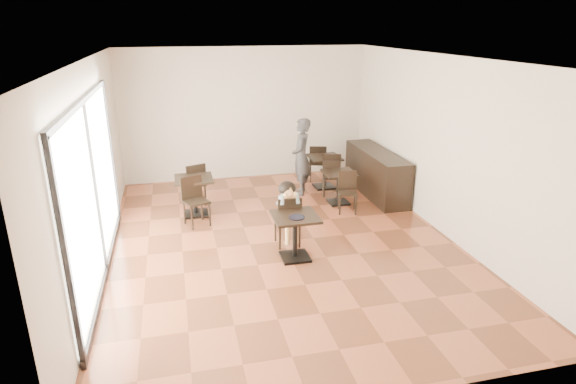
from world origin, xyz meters
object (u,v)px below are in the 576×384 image
object	(u,v)px
child_table	(295,237)
chair_mid_b	(348,193)
chair_left_b	(196,202)
chair_back_a	(318,163)
child	(287,214)
cafe_table_back	(324,172)
child_chair	(287,220)
chair_mid_a	(331,177)
chair_back_b	(332,176)
cafe_table_left	(195,196)
chair_left_a	(193,184)
adult_patron	(301,157)
cafe_table_mid	(339,188)

from	to	relation	value
child_table	chair_mid_b	distance (m)	2.35
chair_left_b	chair_back_a	world-z (taller)	chair_left_b
child	cafe_table_back	distance (m)	3.25
child_chair	chair_left_b	bearing A→B (deg)	-39.69
chair_mid_a	chair_back_b	xyz separation A→B (m)	(0.01, -0.02, 0.03)
child	chair_left_b	size ratio (longest dim) A/B	1.23
chair_mid_b	chair_back_b	size ratio (longest dim) A/B	0.93
cafe_table_left	chair_left_b	world-z (taller)	chair_left_b
child_table	chair_left_a	bearing A→B (deg)	117.40
child_table	chair_left_b	xyz separation A→B (m)	(-1.50, 1.80, 0.09)
cafe_table_back	chair_mid_b	world-z (taller)	chair_mid_b
child_chair	chair_left_b	world-z (taller)	chair_left_b
chair_back_b	chair_back_a	bearing A→B (deg)	106.29
chair_mid_a	chair_left_b	xyz separation A→B (m)	(-3.06, -1.06, 0.05)
cafe_table_left	cafe_table_back	xyz separation A→B (m)	(3.08, 1.04, -0.01)
adult_patron	cafe_table_mid	bearing A→B (deg)	55.33
adult_patron	chair_back_b	world-z (taller)	adult_patron
child_chair	cafe_table_back	distance (m)	3.25
chair_mid_a	chair_left_b	world-z (taller)	chair_left_b
child	chair_mid_a	xyz separation A→B (m)	(1.56, 2.30, -0.16)
child_chair	cafe_table_back	size ratio (longest dim) A/B	1.22
cafe_table_back	child_chair	bearing A→B (deg)	-119.04
child_chair	cafe_table_mid	world-z (taller)	child_chair
child	child_table	bearing A→B (deg)	-90.00
cafe_table_back	chair_left_a	xyz separation A→B (m)	(-3.08, -0.49, 0.09)
child	cafe_table_left	bearing A→B (deg)	129.89
child_table	chair_mid_b	size ratio (longest dim) A/B	0.91
cafe_table_back	chair_back_a	bearing A→B (deg)	90.00
child_table	child_chair	bearing A→B (deg)	90.00
child_chair	chair_back_b	distance (m)	2.78
child	chair_left_a	world-z (taller)	child
adult_patron	chair_mid_a	world-z (taller)	adult_patron
adult_patron	chair_mid_b	xyz separation A→B (m)	(0.64, -1.33, -0.45)
cafe_table_left	chair_back_a	xyz separation A→B (m)	(3.08, 1.59, 0.06)
child_table	chair_back_a	distance (m)	4.24
cafe_table_mid	chair_back_b	size ratio (longest dim) A/B	0.77
adult_patron	chair_left_a	distance (m)	2.47
child_table	child_chair	distance (m)	0.56
child	chair_back_b	distance (m)	2.78
chair_back_a	cafe_table_left	bearing A→B (deg)	43.63
chair_left_a	chair_left_b	bearing A→B (deg)	69.19
child	adult_patron	size ratio (longest dim) A/B	0.67
adult_patron	cafe_table_back	world-z (taller)	adult_patron
chair_back_a	chair_back_b	size ratio (longest dim) A/B	1.00
chair_mid_a	chair_left_a	distance (m)	3.06
child_table	adult_patron	xyz separation A→B (m)	(0.93, 3.09, 0.49)
chair_mid_a	child	bearing A→B (deg)	71.54
child	chair_back_a	bearing A→B (deg)	65.06
child_chair	child	xyz separation A→B (m)	(-0.00, 0.00, 0.12)
chair_mid_a	cafe_table_left	bearing A→B (deg)	25.07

